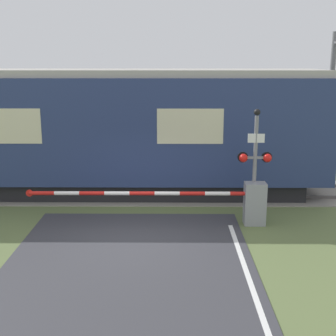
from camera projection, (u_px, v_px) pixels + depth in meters
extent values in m
plane|color=#5B6B3D|center=(135.00, 239.00, 12.33)|extent=(80.00, 80.00, 0.00)
cube|color=gray|center=(144.00, 192.00, 16.56)|extent=(36.00, 3.20, 0.03)
cube|color=#595451|center=(143.00, 196.00, 15.84)|extent=(36.00, 0.08, 0.10)
cube|color=#595451|center=(145.00, 185.00, 17.24)|extent=(36.00, 0.08, 0.10)
cube|color=black|center=(27.00, 184.00, 16.52)|extent=(19.03, 2.47, 0.60)
cube|color=navy|center=(23.00, 128.00, 16.06)|extent=(20.68, 2.91, 3.45)
cube|color=#ADA89E|center=(19.00, 73.00, 15.64)|extent=(20.27, 2.68, 0.24)
cube|color=beige|center=(190.00, 126.00, 14.53)|extent=(2.07, 0.02, 1.10)
cube|color=beige|center=(8.00, 126.00, 14.58)|extent=(2.07, 0.02, 1.10)
cube|color=gray|center=(255.00, 204.00, 13.30)|extent=(0.60, 0.44, 1.23)
cylinder|color=gray|center=(255.00, 194.00, 13.23)|extent=(0.16, 0.16, 0.18)
cylinder|color=red|center=(243.00, 194.00, 13.23)|extent=(0.71, 0.11, 0.11)
cylinder|color=white|center=(217.00, 194.00, 13.24)|extent=(0.71, 0.11, 0.11)
cylinder|color=red|center=(192.00, 193.00, 13.24)|extent=(0.71, 0.11, 0.11)
cylinder|color=white|center=(167.00, 193.00, 13.25)|extent=(0.71, 0.11, 0.11)
cylinder|color=red|center=(142.00, 193.00, 13.25)|extent=(0.71, 0.11, 0.11)
cylinder|color=white|center=(117.00, 193.00, 13.26)|extent=(0.71, 0.11, 0.11)
cylinder|color=red|center=(92.00, 193.00, 13.26)|extent=(0.71, 0.11, 0.11)
cylinder|color=white|center=(67.00, 193.00, 13.27)|extent=(0.71, 0.11, 0.11)
cylinder|color=red|center=(42.00, 193.00, 13.28)|extent=(0.71, 0.11, 0.11)
cylinder|color=red|center=(29.00, 193.00, 13.28)|extent=(0.20, 0.02, 0.20)
cylinder|color=gray|center=(255.00, 170.00, 13.23)|extent=(0.11, 0.11, 3.10)
cube|color=gray|center=(255.00, 158.00, 13.15)|extent=(0.80, 0.07, 0.07)
sphere|color=red|center=(243.00, 158.00, 13.10)|extent=(0.24, 0.24, 0.24)
sphere|color=red|center=(268.00, 158.00, 13.10)|extent=(0.24, 0.24, 0.24)
cylinder|color=black|center=(243.00, 157.00, 13.21)|extent=(0.30, 0.06, 0.30)
cylinder|color=black|center=(267.00, 157.00, 13.20)|extent=(0.30, 0.06, 0.30)
cube|color=white|center=(256.00, 138.00, 12.98)|extent=(0.47, 0.02, 0.25)
sphere|color=black|center=(257.00, 112.00, 12.85)|extent=(0.18, 0.18, 0.18)
cylinder|color=slate|center=(330.00, 107.00, 18.07)|extent=(0.20, 0.20, 5.62)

